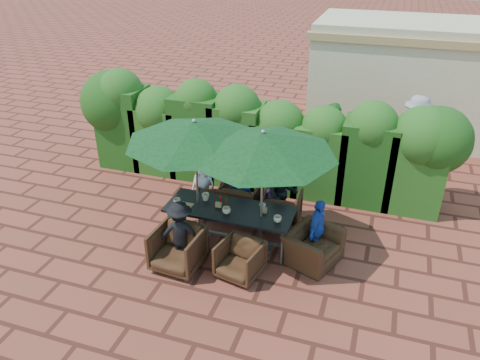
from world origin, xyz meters
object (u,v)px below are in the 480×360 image
(dining_table, at_px, (230,212))
(chair_far_mid, at_px, (241,197))
(umbrella_left, at_px, (195,132))
(chair_far_left, at_px, (214,195))
(chair_near_right, at_px, (240,258))
(umbrella_right, at_px, (263,143))
(chair_end_right, at_px, (313,242))
(chair_near_left, at_px, (178,247))
(chair_far_right, at_px, (282,207))

(dining_table, xyz_separation_m, chair_far_mid, (-0.11, 1.03, -0.27))
(umbrella_left, distance_m, chair_far_left, 2.12)
(chair_far_left, bearing_deg, umbrella_left, 76.94)
(chair_near_right, bearing_deg, chair_far_left, 134.87)
(umbrella_right, height_order, chair_end_right, umbrella_right)
(umbrella_left, relative_size, chair_near_left, 2.97)
(chair_end_right, bearing_deg, umbrella_left, 108.36)
(umbrella_right, distance_m, chair_far_left, 2.56)
(chair_far_mid, bearing_deg, dining_table, 98.10)
(chair_end_right, bearing_deg, chair_near_right, 146.87)
(umbrella_right, distance_m, chair_end_right, 2.05)
(dining_table, distance_m, chair_near_left, 1.22)
(umbrella_left, height_order, chair_far_mid, umbrella_left)
(chair_far_left, distance_m, chair_near_right, 2.29)
(umbrella_left, distance_m, chair_near_left, 2.07)
(umbrella_right, relative_size, chair_far_mid, 3.21)
(dining_table, relative_size, chair_far_left, 3.54)
(umbrella_left, height_order, chair_near_left, umbrella_left)
(dining_table, bearing_deg, chair_far_right, 49.20)
(chair_near_right, distance_m, chair_end_right, 1.39)
(dining_table, bearing_deg, umbrella_left, 177.22)
(chair_far_left, height_order, chair_end_right, chair_end_right)
(chair_far_mid, bearing_deg, chair_end_right, 149.15)
(umbrella_right, height_order, chair_near_right, umbrella_right)
(umbrella_right, relative_size, chair_end_right, 2.71)
(chair_near_left, distance_m, chair_end_right, 2.44)
(chair_far_mid, xyz_separation_m, chair_far_right, (0.91, -0.10, -0.01))
(dining_table, xyz_separation_m, chair_end_right, (1.64, -0.10, -0.26))
(umbrella_right, height_order, chair_far_mid, umbrella_right)
(chair_far_mid, height_order, chair_near_right, chair_far_mid)
(umbrella_left, xyz_separation_m, umbrella_right, (1.30, -0.10, 0.00))
(umbrella_left, height_order, chair_far_right, umbrella_left)
(umbrella_left, xyz_separation_m, chair_far_mid, (0.55, 1.00, -1.81))
(chair_near_left, height_order, chair_end_right, chair_near_left)
(dining_table, height_order, chair_far_right, chair_far_right)
(umbrella_right, distance_m, chair_near_right, 2.03)
(chair_near_left, xyz_separation_m, chair_end_right, (2.26, 0.93, -0.01))
(chair_near_left, relative_size, chair_end_right, 0.89)
(chair_far_mid, relative_size, chair_near_right, 1.11)
(chair_far_mid, xyz_separation_m, chair_near_right, (0.62, -1.93, -0.04))
(dining_table, relative_size, umbrella_left, 0.95)
(umbrella_right, xyz_separation_m, chair_far_mid, (-0.75, 1.10, -1.81))
(umbrella_left, distance_m, chair_end_right, 2.92)
(chair_far_right, bearing_deg, dining_table, 45.65)
(chair_far_right, bearing_deg, chair_near_left, 50.43)
(chair_far_mid, bearing_deg, chair_near_left, 78.01)
(chair_end_right, bearing_deg, chair_far_right, 60.80)
(chair_end_right, bearing_deg, chair_near_left, 133.92)
(chair_far_mid, distance_m, chair_near_left, 2.12)
(chair_near_right, height_order, chair_end_right, chair_end_right)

